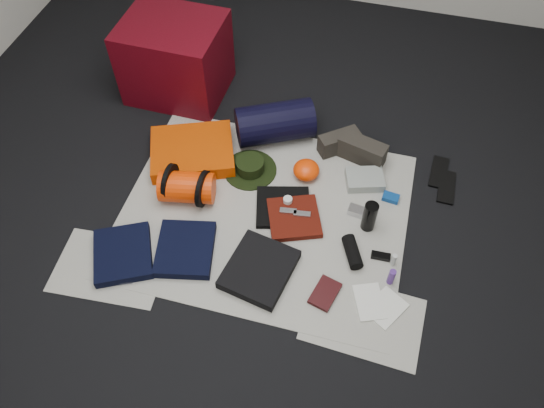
% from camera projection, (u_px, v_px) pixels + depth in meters
% --- Properties ---
extents(floor, '(4.50, 4.50, 0.02)m').
position_uv_depth(floor, '(264.00, 215.00, 3.04)').
color(floor, black).
rests_on(floor, ground).
extents(newspaper_mat, '(1.60, 1.30, 0.01)m').
position_uv_depth(newspaper_mat, '(264.00, 213.00, 3.03)').
color(newspaper_mat, beige).
rests_on(newspaper_mat, floor).
extents(newspaper_sheet_front_left, '(0.61, 0.44, 0.00)m').
position_uv_depth(newspaper_sheet_front_left, '(110.00, 267.00, 2.82)').
color(newspaper_sheet_front_left, beige).
rests_on(newspaper_sheet_front_left, floor).
extents(newspaper_sheet_front_right, '(0.60, 0.43, 0.00)m').
position_uv_depth(newspaper_sheet_front_right, '(363.00, 319.00, 2.64)').
color(newspaper_sheet_front_right, beige).
rests_on(newspaper_sheet_front_right, floor).
extents(red_cabinet, '(0.64, 0.54, 0.52)m').
position_uv_depth(red_cabinet, '(176.00, 58.00, 3.46)').
color(red_cabinet, '#51050F').
rests_on(red_cabinet, floor).
extents(sleeping_pad, '(0.61, 0.56, 0.09)m').
position_uv_depth(sleeping_pad, '(192.00, 152.00, 3.25)').
color(sleeping_pad, '#D24202').
rests_on(sleeping_pad, newspaper_mat).
extents(stuff_sack, '(0.34, 0.24, 0.18)m').
position_uv_depth(stuff_sack, '(187.00, 187.00, 3.03)').
color(stuff_sack, '#EE3703').
rests_on(stuff_sack, newspaper_mat).
extents(sack_strap_left, '(0.02, 0.22, 0.22)m').
position_uv_depth(sack_strap_left, '(170.00, 182.00, 3.03)').
color(sack_strap_left, black).
rests_on(sack_strap_left, newspaper_mat).
extents(sack_strap_right, '(0.03, 0.22, 0.22)m').
position_uv_depth(sack_strap_right, '(203.00, 189.00, 3.00)').
color(sack_strap_right, black).
rests_on(sack_strap_right, newspaper_mat).
extents(navy_duffel, '(0.54, 0.44, 0.25)m').
position_uv_depth(navy_duffel, '(275.00, 123.00, 3.29)').
color(navy_duffel, black).
rests_on(navy_duffel, newspaper_mat).
extents(boonie_brim, '(0.38, 0.38, 0.01)m').
position_uv_depth(boonie_brim, '(250.00, 170.00, 3.22)').
color(boonie_brim, black).
rests_on(boonie_brim, newspaper_mat).
extents(boonie_crown, '(0.17, 0.17, 0.07)m').
position_uv_depth(boonie_crown, '(250.00, 165.00, 3.18)').
color(boonie_crown, black).
rests_on(boonie_crown, boonie_brim).
extents(hiking_boot_left, '(0.26, 0.23, 0.13)m').
position_uv_depth(hiking_boot_left, '(339.00, 142.00, 3.27)').
color(hiking_boot_left, '#2D2923').
rests_on(hiking_boot_left, newspaper_mat).
extents(hiking_boot_right, '(0.31, 0.18, 0.15)m').
position_uv_depth(hiking_boot_right, '(362.00, 151.00, 3.22)').
color(hiking_boot_right, '#2D2923').
rests_on(hiking_boot_right, newspaper_mat).
extents(flip_flop_left, '(0.11, 0.26, 0.01)m').
position_uv_depth(flip_flop_left, '(439.00, 172.00, 3.21)').
color(flip_flop_left, black).
rests_on(flip_flop_left, floor).
extents(flip_flop_right, '(0.10, 0.25, 0.01)m').
position_uv_depth(flip_flop_right, '(446.00, 187.00, 3.14)').
color(flip_flop_right, black).
rests_on(flip_flop_right, floor).
extents(trousers_navy_a, '(0.42, 0.44, 0.05)m').
position_uv_depth(trousers_navy_a, '(123.00, 254.00, 2.84)').
color(trousers_navy_a, black).
rests_on(trousers_navy_a, newspaper_mat).
extents(trousers_navy_b, '(0.36, 0.40, 0.05)m').
position_uv_depth(trousers_navy_b, '(185.00, 249.00, 2.85)').
color(trousers_navy_b, black).
rests_on(trousers_navy_b, newspaper_mat).
extents(trousers_charcoal, '(0.38, 0.42, 0.06)m').
position_uv_depth(trousers_charcoal, '(259.00, 269.00, 2.78)').
color(trousers_charcoal, black).
rests_on(trousers_charcoal, newspaper_mat).
extents(black_tshirt, '(0.36, 0.35, 0.03)m').
position_uv_depth(black_tshirt, '(283.00, 207.00, 3.04)').
color(black_tshirt, black).
rests_on(black_tshirt, newspaper_mat).
extents(red_shirt, '(0.37, 0.37, 0.04)m').
position_uv_depth(red_shirt, '(294.00, 218.00, 2.99)').
color(red_shirt, '#4D1108').
rests_on(red_shirt, newspaper_mat).
extents(orange_stuff_sack, '(0.18, 0.18, 0.10)m').
position_uv_depth(orange_stuff_sack, '(306.00, 170.00, 3.15)').
color(orange_stuff_sack, '#EE3703').
rests_on(orange_stuff_sack, newspaper_mat).
extents(first_aid_pouch, '(0.26, 0.22, 0.05)m').
position_uv_depth(first_aid_pouch, '(365.00, 179.00, 3.14)').
color(first_aid_pouch, gray).
rests_on(first_aid_pouch, newspaper_mat).
extents(water_bottle, '(0.09, 0.09, 0.19)m').
position_uv_depth(water_bottle, '(370.00, 216.00, 2.90)').
color(water_bottle, black).
rests_on(water_bottle, newspaper_mat).
extents(speaker, '(0.14, 0.20, 0.07)m').
position_uv_depth(speaker, '(352.00, 252.00, 2.83)').
color(speaker, black).
rests_on(speaker, newspaper_mat).
extents(compact_camera, '(0.11, 0.08, 0.04)m').
position_uv_depth(compact_camera, '(357.00, 211.00, 3.01)').
color(compact_camera, silver).
rests_on(compact_camera, newspaper_mat).
extents(cyan_case, '(0.10, 0.07, 0.03)m').
position_uv_depth(cyan_case, '(391.00, 198.00, 3.08)').
color(cyan_case, navy).
rests_on(cyan_case, newspaper_mat).
extents(toiletry_purple, '(0.04, 0.04, 0.11)m').
position_uv_depth(toiletry_purple, '(391.00, 277.00, 2.72)').
color(toiletry_purple, '#4C277E').
rests_on(toiletry_purple, newspaper_mat).
extents(toiletry_clear, '(0.03, 0.03, 0.08)m').
position_uv_depth(toiletry_clear, '(394.00, 260.00, 2.80)').
color(toiletry_clear, silver).
rests_on(toiletry_clear, newspaper_mat).
extents(paperback_book, '(0.16, 0.20, 0.02)m').
position_uv_depth(paperback_book, '(325.00, 293.00, 2.71)').
color(paperback_book, black).
rests_on(paperback_book, newspaper_mat).
extents(map_booklet, '(0.20, 0.24, 0.01)m').
position_uv_depth(map_booklet, '(369.00, 302.00, 2.69)').
color(map_booklet, silver).
rests_on(map_booklet, newspaper_mat).
extents(map_printout, '(0.23, 0.25, 0.01)m').
position_uv_depth(map_printout, '(386.00, 308.00, 2.67)').
color(map_printout, silver).
rests_on(map_printout, newspaper_mat).
extents(sunglasses, '(0.10, 0.04, 0.03)m').
position_uv_depth(sunglasses, '(381.00, 256.00, 2.84)').
color(sunglasses, black).
rests_on(sunglasses, newspaper_mat).
extents(key_cluster, '(0.09, 0.09, 0.01)m').
position_uv_depth(key_cluster, '(126.00, 279.00, 2.77)').
color(key_cluster, silver).
rests_on(key_cluster, newspaper_mat).
extents(tape_roll, '(0.05, 0.05, 0.03)m').
position_uv_depth(tape_roll, '(288.00, 200.00, 3.02)').
color(tape_roll, silver).
rests_on(tape_roll, black_tshirt).
extents(energy_bar_a, '(0.10, 0.05, 0.01)m').
position_uv_depth(energy_bar_a, '(288.00, 211.00, 2.98)').
color(energy_bar_a, silver).
rests_on(energy_bar_a, red_shirt).
extents(energy_bar_b, '(0.10, 0.05, 0.01)m').
position_uv_depth(energy_bar_b, '(302.00, 214.00, 2.97)').
color(energy_bar_b, silver).
rests_on(energy_bar_b, red_shirt).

